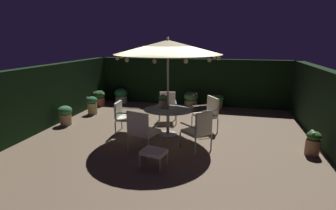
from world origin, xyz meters
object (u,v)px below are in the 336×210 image
(patio_chair_southeast, at_px, (208,112))
(patio_chair_south, at_px, (168,105))
(ottoman_footrest, at_px, (154,152))
(patio_chair_east, at_px, (199,129))
(potted_plant_left_near, at_px, (313,143))
(potted_plant_left_far, at_px, (99,98))
(potted_plant_back_right, at_px, (121,95))
(potted_plant_back_center, at_px, (191,99))
(centerpiece_planter, at_px, (163,100))
(patio_dining_table, at_px, (168,114))
(potted_plant_right_far, at_px, (65,114))
(patio_chair_north, at_px, (125,115))
(patio_umbrella, at_px, (168,47))
(potted_plant_back_left, at_px, (92,104))
(potted_plant_front_corner, at_px, (218,101))
(patio_chair_northeast, at_px, (142,129))

(patio_chair_southeast, xyz_separation_m, patio_chair_south, (-1.38, 0.53, -0.02))
(patio_chair_southeast, height_order, ottoman_footrest, patio_chair_southeast)
(patio_chair_east, xyz_separation_m, ottoman_footrest, (-0.84, -1.06, -0.24))
(ottoman_footrest, distance_m, potted_plant_left_near, 3.78)
(potted_plant_left_far, height_order, potted_plant_back_right, potted_plant_back_right)
(patio_chair_south, xyz_separation_m, potted_plant_back_center, (0.51, 1.85, -0.19))
(centerpiece_planter, relative_size, patio_chair_east, 0.41)
(patio_chair_southeast, distance_m, potted_plant_left_far, 5.02)
(potted_plant_back_center, bearing_deg, patio_chair_southeast, -69.98)
(patio_dining_table, bearing_deg, potted_plant_back_right, 131.06)
(potted_plant_left_near, distance_m, potted_plant_left_far, 7.84)
(potted_plant_back_right, bearing_deg, potted_plant_right_far, -99.74)
(potted_plant_back_center, distance_m, potted_plant_left_far, 3.78)
(patio_dining_table, distance_m, patio_chair_north, 1.28)
(potted_plant_left_far, xyz_separation_m, potted_plant_back_right, (0.70, 0.64, 0.01))
(patio_chair_east, height_order, ottoman_footrest, patio_chair_east)
(patio_umbrella, height_order, patio_chair_south, patio_umbrella)
(patio_chair_north, height_order, potted_plant_back_right, patio_chair_north)
(patio_dining_table, distance_m, potted_plant_right_far, 3.41)
(potted_plant_back_right, bearing_deg, patio_chair_east, -47.05)
(patio_chair_southeast, distance_m, potted_plant_back_left, 4.33)
(potted_plant_left_far, distance_m, potted_plant_back_right, 0.95)
(potted_plant_back_left, xyz_separation_m, potted_plant_back_right, (0.34, 1.85, -0.02))
(patio_chair_east, relative_size, potted_plant_left_near, 1.70)
(patio_dining_table, distance_m, patio_chair_southeast, 1.29)
(centerpiece_planter, bearing_deg, potted_plant_left_far, 143.02)
(patio_umbrella, height_order, patio_chair_southeast, patio_umbrella)
(ottoman_footrest, height_order, potted_plant_left_near, potted_plant_left_near)
(ottoman_footrest, bearing_deg, potted_plant_left_near, 22.14)
(patio_chair_south, bearing_deg, potted_plant_back_left, 176.28)
(potted_plant_left_far, bearing_deg, patio_chair_east, -37.51)
(patio_umbrella, xyz_separation_m, potted_plant_left_far, (-3.56, 2.64, -2.14))
(potted_plant_left_far, bearing_deg, potted_plant_back_left, -73.46)
(patio_chair_east, bearing_deg, patio_chair_southeast, 86.65)
(centerpiece_planter, relative_size, potted_plant_front_corner, 0.68)
(patio_chair_southeast, relative_size, potted_plant_back_left, 1.53)
(ottoman_footrest, bearing_deg, potted_plant_back_center, 89.29)
(patio_chair_north, xyz_separation_m, potted_plant_back_left, (-1.92, 1.52, -0.17))
(patio_chair_south, relative_size, potted_plant_left_far, 1.55)
(potted_plant_back_center, bearing_deg, potted_plant_front_corner, -0.75)
(patio_chair_north, height_order, ottoman_footrest, patio_chair_north)
(patio_umbrella, relative_size, patio_chair_northeast, 2.79)
(patio_chair_north, bearing_deg, patio_dining_table, 4.01)
(patio_chair_northeast, relative_size, potted_plant_left_far, 1.66)
(potted_plant_back_left, xyz_separation_m, potted_plant_left_far, (-0.36, 1.21, -0.03))
(patio_chair_northeast, xyz_separation_m, ottoman_footrest, (0.49, -0.66, -0.26))
(patio_chair_east, relative_size, potted_plant_right_far, 1.62)
(patio_chair_southeast, xyz_separation_m, potted_plant_left_far, (-4.62, 1.93, -0.24))
(potted_plant_left_near, distance_m, potted_plant_front_corner, 4.27)
(patio_chair_north, xyz_separation_m, patio_chair_southeast, (2.35, 0.80, 0.04))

